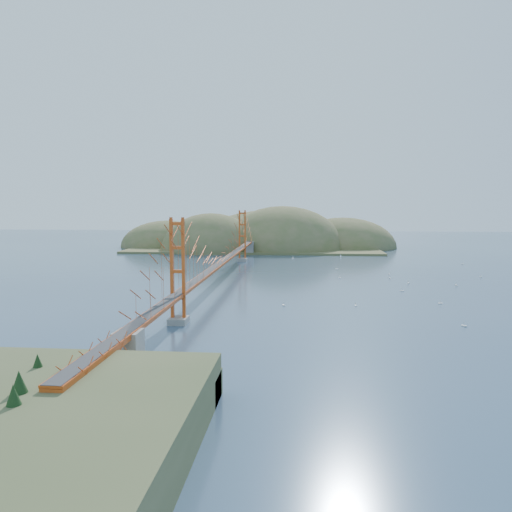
# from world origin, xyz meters

# --- Properties ---
(ground) EXTENTS (320.00, 320.00, 0.00)m
(ground) POSITION_xyz_m (0.00, 0.00, 0.00)
(ground) COLOR #2F455E
(ground) RESTS_ON ground
(bridge) EXTENTS (2.20, 94.40, 12.00)m
(bridge) POSITION_xyz_m (0.00, 0.18, 7.01)
(bridge) COLOR gray
(bridge) RESTS_ON ground
(approach_viaduct) EXTENTS (1.40, 12.00, 3.38)m
(approach_viaduct) POSITION_xyz_m (0.00, -51.91, 2.55)
(approach_viaduct) COLOR #BD4415
(approach_viaduct) RESTS_ON ground
(promontory) EXTENTS (9.00, 6.00, 0.24)m
(promontory) POSITION_xyz_m (0.00, -48.50, 0.12)
(promontory) COLOR #59544C
(promontory) RESTS_ON ground
(fort) EXTENTS (3.70, 2.30, 1.75)m
(fort) POSITION_xyz_m (0.40, -47.80, 0.67)
(fort) COLOR brown
(fort) RESTS_ON ground
(far_headlands) EXTENTS (84.00, 58.00, 25.00)m
(far_headlands) POSITION_xyz_m (2.21, 68.52, 0.00)
(far_headlands) COLOR olive
(far_headlands) RESTS_ON ground
(sailboat_14) EXTENTS (0.62, 0.62, 0.65)m
(sailboat_14) POSITION_xyz_m (31.07, 0.53, 0.15)
(sailboat_14) COLOR white
(sailboat_14) RESTS_ON ground
(sailboat_2) EXTENTS (0.58, 0.50, 0.67)m
(sailboat_2) POSITION_xyz_m (31.73, -16.24, 0.15)
(sailboat_2) COLOR white
(sailboat_2) RESTS_ON ground
(sailboat_5) EXTENTS (0.51, 0.53, 0.59)m
(sailboat_5) POSITION_xyz_m (45.59, 9.09, 0.14)
(sailboat_5) COLOR white
(sailboat_5) RESTS_ON ground
(sailboat_15) EXTENTS (0.50, 0.61, 0.72)m
(sailboat_15) POSITION_xyz_m (23.15, 40.95, 0.16)
(sailboat_15) COLOR white
(sailboat_15) RESTS_ON ground
(sailboat_4) EXTENTS (0.52, 0.52, 0.56)m
(sailboat_4) POSITION_xyz_m (29.76, 11.14, 0.13)
(sailboat_4) COLOR white
(sailboat_4) RESTS_ON ground
(sailboat_6) EXTENTS (0.67, 0.67, 0.70)m
(sailboat_6) POSITION_xyz_m (30.93, -28.46, 0.15)
(sailboat_6) COLOR white
(sailboat_6) RESTS_ON ground
(sailboat_3) EXTENTS (0.50, 0.50, 0.55)m
(sailboat_3) POSITION_xyz_m (20.25, 5.52, 0.13)
(sailboat_3) COLOR white
(sailboat_3) RESTS_ON ground
(sailboat_11) EXTENTS (0.58, 0.58, 0.63)m
(sailboat_11) POSITION_xyz_m (38.33, -0.91, 0.14)
(sailboat_11) COLOR white
(sailboat_11) RESTS_ON ground
(sailboat_12) EXTENTS (0.60, 0.60, 0.66)m
(sailboat_12) POSITION_xyz_m (11.47, 36.83, 0.15)
(sailboat_12) COLOR white
(sailboat_12) RESTS_ON ground
(sailboat_7) EXTENTS (0.53, 0.44, 0.62)m
(sailboat_7) POSITION_xyz_m (20.64, 18.26, 0.14)
(sailboat_7) COLOR white
(sailboat_7) RESTS_ON ground
(sailboat_16) EXTENTS (0.59, 0.59, 0.64)m
(sailboat_16) POSITION_xyz_m (29.04, 5.94, 0.14)
(sailboat_16) COLOR white
(sailboat_16) RESTS_ON ground
(sailboat_0) EXTENTS (0.45, 0.52, 0.60)m
(sailboat_0) POSITION_xyz_m (20.45, -18.74, 0.14)
(sailboat_0) COLOR white
(sailboat_0) RESTS_ON ground
(sailboat_10) EXTENTS (0.63, 0.63, 0.68)m
(sailboat_10) POSITION_xyz_m (11.21, -19.26, 0.15)
(sailboat_10) COLOR white
(sailboat_10) RESTS_ON ground
(sailboat_1) EXTENTS (0.66, 0.66, 0.70)m
(sailboat_1) POSITION_xyz_m (28.60, -6.84, 0.15)
(sailboat_1) COLOR white
(sailboat_1) RESTS_ON ground
(sailboat_17) EXTENTS (0.57, 0.49, 0.66)m
(sailboat_17) POSITION_xyz_m (48.42, 28.47, 0.15)
(sailboat_17) COLOR white
(sailboat_17) RESTS_ON ground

